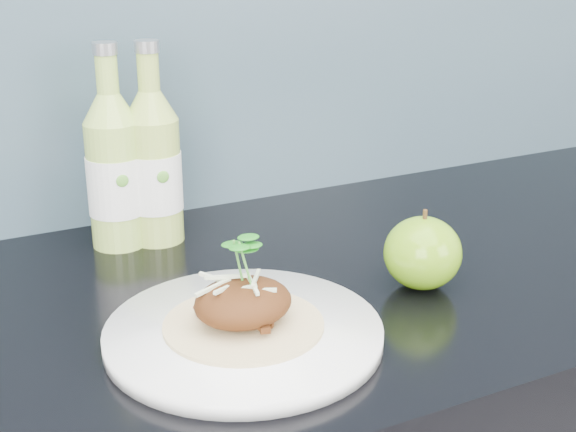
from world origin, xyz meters
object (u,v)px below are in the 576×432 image
at_px(green_apple, 423,253).
at_px(cider_bottle_left, 114,171).
at_px(cider_bottle_right, 154,168).
at_px(dinner_plate, 244,333).

xyz_separation_m(green_apple, cider_bottle_left, (-0.27, 0.28, 0.06)).
bearing_deg(cider_bottle_left, cider_bottle_right, -5.42).
bearing_deg(green_apple, cider_bottle_left, 134.10).
bearing_deg(green_apple, dinner_plate, -174.22).
distance_m(cider_bottle_left, cider_bottle_right, 0.05).
bearing_deg(cider_bottle_left, dinner_plate, -79.53).
bearing_deg(cider_bottle_right, cider_bottle_left, -167.29).
relative_size(green_apple, cider_bottle_left, 0.42).
xyz_separation_m(dinner_plate, cider_bottle_right, (0.01, 0.30, 0.09)).
bearing_deg(dinner_plate, cider_bottle_right, 88.35).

